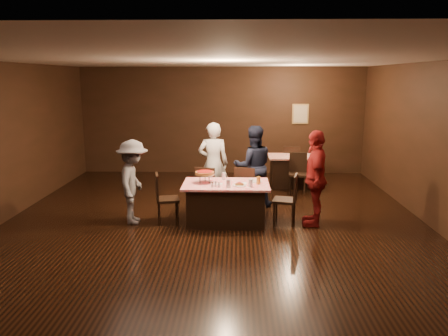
{
  "coord_description": "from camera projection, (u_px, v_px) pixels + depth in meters",
  "views": [
    {
      "loc": [
        0.42,
        -7.38,
        2.7
      ],
      "look_at": [
        0.18,
        0.81,
        1.0
      ],
      "focal_mm": 35.0,
      "sensor_mm": 36.0,
      "label": 1
    }
  ],
  "objects": [
    {
      "name": "room",
      "position": [
        212.0,
        112.0,
        7.36
      ],
      "size": [
        10.0,
        10.04,
        3.02
      ],
      "color": "black",
      "rests_on": "ground"
    },
    {
      "name": "main_table",
      "position": [
        226.0,
        203.0,
        8.2
      ],
      "size": [
        1.6,
        1.0,
        0.77
      ],
      "primitive_type": "cube",
      "color": "red",
      "rests_on": "ground"
    },
    {
      "name": "back_table",
      "position": [
        294.0,
        171.0,
        11.04
      ],
      "size": [
        1.3,
        0.9,
        0.77
      ],
      "primitive_type": "cube",
      "color": "#AB1D0B",
      "rests_on": "ground"
    },
    {
      "name": "chair_far_left",
      "position": [
        207.0,
        189.0,
        8.93
      ],
      "size": [
        0.5,
        0.5,
        0.95
      ],
      "primitive_type": "cube",
      "rotation": [
        0.0,
        0.0,
        2.91
      ],
      "color": "black",
      "rests_on": "ground"
    },
    {
      "name": "chair_far_right",
      "position": [
        246.0,
        189.0,
        8.91
      ],
      "size": [
        0.51,
        0.51,
        0.95
      ],
      "primitive_type": "cube",
      "rotation": [
        0.0,
        0.0,
        2.89
      ],
      "color": "black",
      "rests_on": "ground"
    },
    {
      "name": "chair_end_left",
      "position": [
        168.0,
        198.0,
        8.22
      ],
      "size": [
        0.5,
        0.5,
        0.95
      ],
      "primitive_type": "cube",
      "rotation": [
        0.0,
        0.0,
        1.79
      ],
      "color": "black",
      "rests_on": "ground"
    },
    {
      "name": "chair_end_right",
      "position": [
        285.0,
        199.0,
        8.15
      ],
      "size": [
        0.5,
        0.5,
        0.95
      ],
      "primitive_type": "cube",
      "rotation": [
        0.0,
        0.0,
        -1.79
      ],
      "color": "black",
      "rests_on": "ground"
    },
    {
      "name": "chair_back_near",
      "position": [
        298.0,
        173.0,
        10.34
      ],
      "size": [
        0.47,
        0.47,
        0.95
      ],
      "primitive_type": "cube",
      "rotation": [
        0.0,
        0.0,
        -0.14
      ],
      "color": "black",
      "rests_on": "ground"
    },
    {
      "name": "chair_back_far",
      "position": [
        291.0,
        163.0,
        11.61
      ],
      "size": [
        0.47,
        0.47,
        0.95
      ],
      "primitive_type": "cube",
      "rotation": [
        0.0,
        0.0,
        3.01
      ],
      "color": "black",
      "rests_on": "ground"
    },
    {
      "name": "diner_white_jacket",
      "position": [
        213.0,
        163.0,
        9.38
      ],
      "size": [
        0.66,
        0.44,
        1.78
      ],
      "primitive_type": "imported",
      "rotation": [
        0.0,
        0.0,
        3.17
      ],
      "color": "silver",
      "rests_on": "ground"
    },
    {
      "name": "diner_navy_hoodie",
      "position": [
        253.0,
        166.0,
        9.21
      ],
      "size": [
        0.92,
        0.76,
        1.73
      ],
      "primitive_type": "imported",
      "rotation": [
        0.0,
        0.0,
        3.28
      ],
      "color": "black",
      "rests_on": "ground"
    },
    {
      "name": "diner_grey_knit",
      "position": [
        133.0,
        182.0,
        8.15
      ],
      "size": [
        0.64,
        1.05,
        1.58
      ],
      "primitive_type": "imported",
      "rotation": [
        0.0,
        0.0,
        1.63
      ],
      "color": "slate",
      "rests_on": "ground"
    },
    {
      "name": "diner_red_shirt",
      "position": [
        315.0,
        178.0,
        8.02
      ],
      "size": [
        0.56,
        1.09,
        1.78
      ],
      "primitive_type": "imported",
      "rotation": [
        0.0,
        0.0,
        -1.7
      ],
      "color": "maroon",
      "rests_on": "ground"
    },
    {
      "name": "pizza_stand",
      "position": [
        205.0,
        173.0,
        8.15
      ],
      "size": [
        0.38,
        0.38,
        0.22
      ],
      "color": "black",
      "rests_on": "main_table"
    },
    {
      "name": "plate_with_slice",
      "position": [
        239.0,
        184.0,
        7.94
      ],
      "size": [
        0.25,
        0.25,
        0.06
      ],
      "color": "white",
      "rests_on": "main_table"
    },
    {
      "name": "plate_empty",
      "position": [
        255.0,
        181.0,
        8.25
      ],
      "size": [
        0.25,
        0.25,
        0.01
      ],
      "primitive_type": "cylinder",
      "color": "white",
      "rests_on": "main_table"
    },
    {
      "name": "glass_front_left",
      "position": [
        228.0,
        184.0,
        7.82
      ],
      "size": [
        0.08,
        0.08,
        0.14
      ],
      "primitive_type": "cylinder",
      "color": "silver",
      "rests_on": "main_table"
    },
    {
      "name": "glass_front_right",
      "position": [
        251.0,
        183.0,
        7.85
      ],
      "size": [
        0.08,
        0.08,
        0.14
      ],
      "primitive_type": "cylinder",
      "color": "silver",
      "rests_on": "main_table"
    },
    {
      "name": "glass_amber",
      "position": [
        258.0,
        181.0,
        8.04
      ],
      "size": [
        0.08,
        0.08,
        0.14
      ],
      "primitive_type": "cylinder",
      "color": "#BF7F26",
      "rests_on": "main_table"
    },
    {
      "name": "glass_back",
      "position": [
        224.0,
        176.0,
        8.41
      ],
      "size": [
        0.08,
        0.08,
        0.14
      ],
      "primitive_type": "cylinder",
      "color": "silver",
      "rests_on": "main_table"
    },
    {
      "name": "condiments",
      "position": [
        216.0,
        184.0,
        7.84
      ],
      "size": [
        0.17,
        0.1,
        0.09
      ],
      "color": "silver",
      "rests_on": "main_table"
    },
    {
      "name": "napkin_center",
      "position": [
        242.0,
        183.0,
        8.12
      ],
      "size": [
        0.19,
        0.19,
        0.01
      ],
      "primitive_type": "cube",
      "rotation": [
        0.0,
        0.0,
        0.21
      ],
      "color": "white",
      "rests_on": "main_table"
    },
    {
      "name": "napkin_left",
      "position": [
        218.0,
        184.0,
        8.08
      ],
      "size": [
        0.21,
        0.21,
        0.01
      ],
      "primitive_type": "cube",
      "rotation": [
        0.0,
        0.0,
        -0.35
      ],
      "color": "white",
      "rests_on": "main_table"
    }
  ]
}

